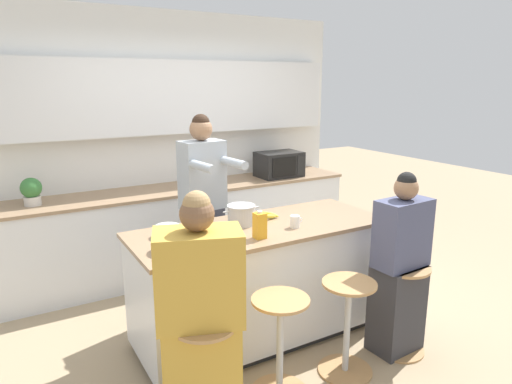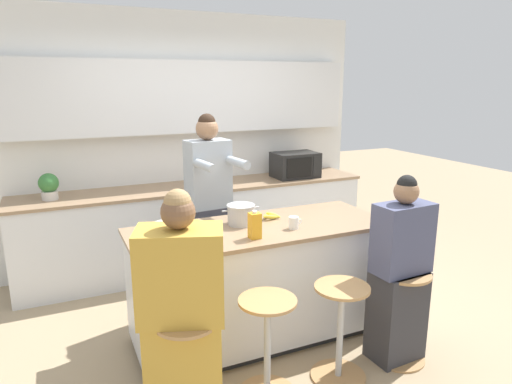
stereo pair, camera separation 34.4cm
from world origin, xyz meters
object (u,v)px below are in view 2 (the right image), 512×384
Objects in this scene: person_cooking at (209,213)px; coffee_cup_near at (294,223)px; bar_stool_center_left at (267,344)px; juice_carton at (255,225)px; person_wrapped_blanket at (182,319)px; person_seated_near at (399,279)px; fruit_bowl at (165,228)px; microwave at (295,165)px; bar_stool_center_right at (340,329)px; coffee_cup_far at (196,226)px; bar_stool_rightmost at (402,313)px; bar_stool_leftmost at (188,368)px; banana_bunch at (270,216)px; kitchen_island at (260,281)px; potted_plant at (49,186)px; cooking_pot at (241,214)px.

person_cooking is 0.91m from coffee_cup_near.
bar_stool_center_left is 0.79m from juice_carton.
person_wrapped_blanket reaches higher than person_seated_near.
fruit_bowl is 0.87× the size of juice_carton.
bar_stool_center_right is at bearing -111.62° from microwave.
microwave is (0.94, 1.67, 0.09)m from coffee_cup_near.
person_wrapped_blanket reaches higher than juice_carton.
fruit_bowl is (-0.51, -0.54, 0.09)m from person_cooking.
juice_carton is (0.33, -0.31, 0.05)m from coffee_cup_far.
bar_stool_center_left is 6.53× the size of coffee_cup_far.
coffee_cup_far is at bearing -122.87° from person_cooking.
bar_stool_rightmost is at bearing -61.58° from person_seated_near.
banana_bunch is (0.94, 0.84, 0.58)m from bar_stool_leftmost.
microwave is at bearing 68.38° from bar_stool_center_right.
fruit_bowl is at bearing 162.31° from coffee_cup_near.
coffee_cup_far is at bearing 105.77° from bar_stool_center_left.
bar_stool_center_left is at bearing -99.35° from person_cooking.
person_wrapped_blanket is 1.04× the size of person_seated_near.
kitchen_island is 7.95× the size of potted_plant.
bar_stool_center_right is at bearing 18.14° from person_wrapped_blanket.
bar_stool_center_right is (0.26, -0.71, -0.10)m from kitchen_island.
microwave is at bearing 68.12° from person_wrapped_blanket.
bar_stool_center_right is at bearing -49.49° from juice_carton.
fruit_bowl is (-0.69, 0.13, 0.49)m from kitchen_island.
kitchen_island is 1.04m from person_seated_near.
kitchen_island reaches higher than bar_stool_center_left.
cooking_pot is 0.41m from coffee_cup_near.
person_wrapped_blanket reaches higher than bar_stool_rightmost.
banana_bunch is at bearing 42.10° from kitchen_island.
bar_stool_rightmost is 0.49× the size of person_seated_near.
juice_carton reaches higher than bar_stool_leftmost.
bar_stool_center_left is at bearing 20.31° from person_wrapped_blanket.
bar_stool_center_right is (0.53, -0.04, 0.00)m from bar_stool_center_left.
coffee_cup_near is at bearing 47.30° from person_wrapped_blanket.
coffee_cup_near is at bearing -37.67° from kitchen_island.
potted_plant is at bearing 134.65° from bar_stool_rightmost.
person_wrapped_blanket is 13.81× the size of coffee_cup_far.
person_wrapped_blanket is (-0.01, 0.03, 0.31)m from bar_stool_leftmost.
juice_carton is (0.03, -0.89, 0.14)m from person_cooking.
banana_bunch is at bearing 100.40° from coffee_cup_near.
kitchen_island is at bearing 142.33° from coffee_cup_near.
fruit_bowl is at bearing 102.02° from person_wrapped_blanket.
bar_stool_center_left is 0.99m from coffee_cup_far.
person_cooking reaches higher than bar_stool_center_right.
bar_stool_leftmost is 1.03m from juice_carton.
coffee_cup_near is 0.36m from juice_carton.
bar_stool_rightmost is at bearing -99.02° from microwave.
potted_plant is at bearing 117.86° from bar_stool_center_left.
coffee_cup_near is at bearing 96.36° from bar_stool_center_right.
bar_stool_leftmost and bar_stool_rightmost have the same top height.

